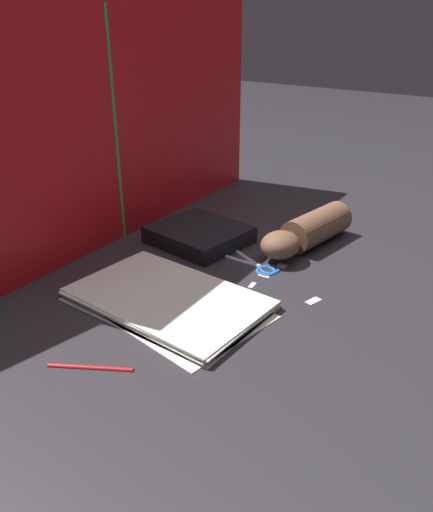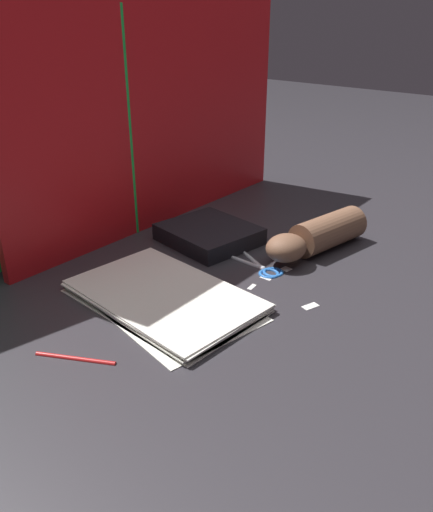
% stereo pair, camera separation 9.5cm
% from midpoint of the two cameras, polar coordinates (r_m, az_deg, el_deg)
% --- Properties ---
extents(ground_plane, '(6.00, 6.00, 0.00)m').
position_cam_midpoint_polar(ground_plane, '(0.91, -0.96, -5.51)').
color(ground_plane, '#2D2B30').
extents(backdrop_panel_center, '(0.89, 0.15, 0.59)m').
position_cam_midpoint_polar(backdrop_panel_center, '(1.23, -10.78, 16.84)').
color(backdrop_panel_center, red).
rests_on(backdrop_panel_center, ground_plane).
extents(paper_stack, '(0.24, 0.37, 0.02)m').
position_cam_midpoint_polar(paper_stack, '(0.92, -8.57, -5.00)').
color(paper_stack, white).
rests_on(paper_stack, ground_plane).
extents(book_closed, '(0.19, 0.21, 0.04)m').
position_cam_midpoint_polar(book_closed, '(1.16, -4.35, 2.41)').
color(book_closed, black).
rests_on(book_closed, ground_plane).
extents(scissors, '(0.08, 0.16, 0.01)m').
position_cam_midpoint_polar(scissors, '(1.05, 2.08, -0.98)').
color(scissors, silver).
rests_on(scissors, ground_plane).
extents(hand_forearm, '(0.28, 0.09, 0.08)m').
position_cam_midpoint_polar(hand_forearm, '(1.13, 7.98, 2.75)').
color(hand_forearm, brown).
rests_on(hand_forearm, ground_plane).
extents(paper_scrap_near, '(0.03, 0.02, 0.00)m').
position_cam_midpoint_polar(paper_scrap_near, '(0.93, 8.14, -5.15)').
color(paper_scrap_near, white).
rests_on(paper_scrap_near, ground_plane).
extents(paper_scrap_mid, '(0.03, 0.01, 0.00)m').
position_cam_midpoint_polar(paper_scrap_mid, '(0.97, 1.31, -3.39)').
color(paper_scrap_mid, white).
rests_on(paper_scrap_mid, ground_plane).
extents(paper_scrap_far, '(0.02, 0.02, 0.00)m').
position_cam_midpoint_polar(paper_scrap_far, '(1.05, 4.88, -1.16)').
color(paper_scrap_far, white).
rests_on(paper_scrap_far, ground_plane).
extents(paper_scrap_side, '(0.01, 0.02, 0.00)m').
position_cam_midpoint_polar(paper_scrap_side, '(1.01, 2.73, -2.34)').
color(paper_scrap_side, white).
rests_on(paper_scrap_side, ground_plane).
extents(pen, '(0.08, 0.11, 0.01)m').
position_cam_midpoint_polar(pen, '(0.79, -17.70, -12.01)').
color(pen, red).
rests_on(pen, ground_plane).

